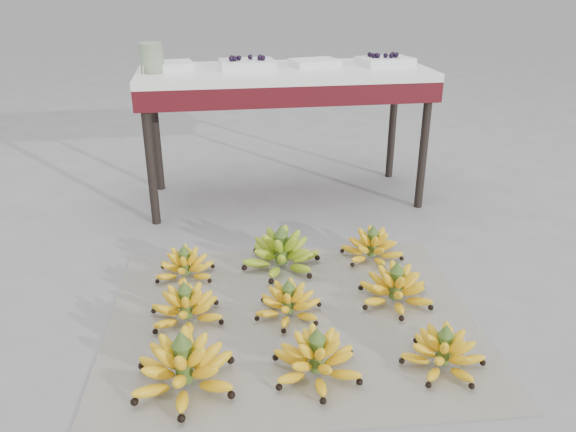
{
  "coord_description": "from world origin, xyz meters",
  "views": [
    {
      "loc": [
        -0.26,
        -1.69,
        1.1
      ],
      "look_at": [
        0.04,
        0.26,
        0.24
      ],
      "focal_mm": 35.0,
      "sensor_mm": 36.0,
      "label": 1
    }
  ],
  "objects": [
    {
      "name": "bunch_back_left",
      "position": [
        -0.36,
        0.26,
        0.05
      ],
      "size": [
        0.29,
        0.29,
        0.14
      ],
      "rotation": [
        0.0,
        0.0,
        0.31
      ],
      "color": "yellow",
      "rests_on": "newspaper_mat"
    },
    {
      "name": "bunch_front_right",
      "position": [
        0.41,
        -0.41,
        0.06
      ],
      "size": [
        0.32,
        0.32,
        0.15
      ],
      "rotation": [
        0.0,
        0.0,
        -0.39
      ],
      "color": "yellow",
      "rests_on": "newspaper_mat"
    },
    {
      "name": "bunch_front_left",
      "position": [
        -0.35,
        -0.37,
        0.07
      ],
      "size": [
        0.38,
        0.38,
        0.19
      ],
      "rotation": [
        0.0,
        0.0,
        0.27
      ],
      "color": "yellow",
      "rests_on": "newspaper_mat"
    },
    {
      "name": "bunch_mid_right",
      "position": [
        0.39,
        -0.04,
        0.06
      ],
      "size": [
        0.32,
        0.32,
        0.16
      ],
      "rotation": [
        0.0,
        0.0,
        0.19
      ],
      "color": "yellow",
      "rests_on": "newspaper_mat"
    },
    {
      "name": "bunch_mid_center",
      "position": [
        -0.0,
        -0.06,
        0.06
      ],
      "size": [
        0.25,
        0.25,
        0.14
      ],
      "rotation": [
        0.0,
        0.0,
        0.07
      ],
      "color": "yellow",
      "rests_on": "newspaper_mat"
    },
    {
      "name": "vendor_table",
      "position": [
        0.15,
        1.05,
        0.59
      ],
      "size": [
        1.4,
        0.56,
        0.67
      ],
      "color": "black",
      "rests_on": "ground"
    },
    {
      "name": "newspaper_mat",
      "position": [
        0.01,
        -0.08,
        0.0
      ],
      "size": [
        1.31,
        1.12,
        0.01
      ],
      "primitive_type": "cube",
      "rotation": [
        0.0,
        0.0,
        -0.06
      ],
      "color": "beige",
      "rests_on": "ground"
    },
    {
      "name": "tray_left",
      "position": [
        -0.03,
        1.06,
        0.69
      ],
      "size": [
        0.27,
        0.2,
        0.07
      ],
      "color": "silver",
      "rests_on": "vendor_table"
    },
    {
      "name": "bunch_front_center",
      "position": [
        0.03,
        -0.38,
        0.06
      ],
      "size": [
        0.35,
        0.35,
        0.17
      ],
      "rotation": [
        0.0,
        0.0,
        0.33
      ],
      "color": "yellow",
      "rests_on": "newspaper_mat"
    },
    {
      "name": "tray_right",
      "position": [
        0.3,
        1.07,
        0.69
      ],
      "size": [
        0.25,
        0.2,
        0.04
      ],
      "color": "silver",
      "rests_on": "vendor_table"
    },
    {
      "name": "bunch_back_right",
      "position": [
        0.4,
        0.3,
        0.06
      ],
      "size": [
        0.31,
        0.31,
        0.15
      ],
      "rotation": [
        0.0,
        0.0,
        0.28
      ],
      "color": "yellow",
      "rests_on": "newspaper_mat"
    },
    {
      "name": "bunch_back_center",
      "position": [
        0.02,
        0.28,
        0.07
      ],
      "size": [
        0.32,
        0.32,
        0.19
      ],
      "rotation": [
        0.0,
        0.0,
        0.02
      ],
      "color": "#6BA41E",
      "rests_on": "newspaper_mat"
    },
    {
      "name": "glass_jar",
      "position": [
        -0.47,
        1.02,
        0.74
      ],
      "size": [
        0.14,
        0.14,
        0.13
      ],
      "primitive_type": "cylinder",
      "rotation": [
        0.0,
        0.0,
        0.33
      ],
      "color": "beige",
      "rests_on": "vendor_table"
    },
    {
      "name": "tray_far_left",
      "position": [
        -0.4,
        1.08,
        0.69
      ],
      "size": [
        0.26,
        0.2,
        0.04
      ],
      "color": "silver",
      "rests_on": "vendor_table"
    },
    {
      "name": "tray_far_right",
      "position": [
        0.65,
        1.05,
        0.69
      ],
      "size": [
        0.28,
        0.22,
        0.06
      ],
      "color": "silver",
      "rests_on": "vendor_table"
    },
    {
      "name": "bunch_mid_left",
      "position": [
        -0.35,
        -0.04,
        0.06
      ],
      "size": [
        0.31,
        0.31,
        0.16
      ],
      "rotation": [
        0.0,
        0.0,
        0.26
      ],
      "color": "yellow",
      "rests_on": "newspaper_mat"
    },
    {
      "name": "ground",
      "position": [
        0.0,
        0.0,
        0.0
      ],
      "size": [
        60.0,
        60.0,
        0.0
      ],
      "primitive_type": "plane",
      "color": "slate",
      "rests_on": "ground"
    }
  ]
}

